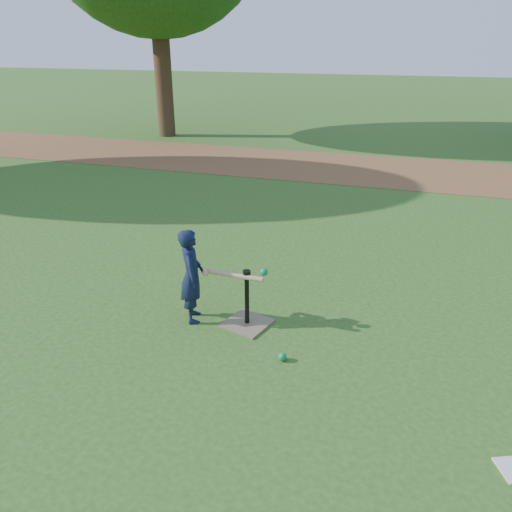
% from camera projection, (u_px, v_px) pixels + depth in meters
% --- Properties ---
extents(ground, '(80.00, 80.00, 0.00)m').
position_uv_depth(ground, '(248.00, 345.00, 4.83)').
color(ground, '#285116').
rests_on(ground, ground).
extents(dirt_strip, '(24.00, 3.00, 0.01)m').
position_uv_depth(dirt_strip, '(354.00, 168.00, 11.37)').
color(dirt_strip, brown).
rests_on(dirt_strip, ground).
extents(child, '(0.37, 0.43, 1.01)m').
position_uv_depth(child, '(192.00, 276.00, 5.09)').
color(child, '#101832').
rests_on(child, ground).
extents(wiffle_ball_ground, '(0.08, 0.08, 0.08)m').
position_uv_depth(wiffle_ball_ground, '(282.00, 357.00, 4.58)').
color(wiffle_ball_ground, '#0C8646').
rests_on(wiffle_ball_ground, ground).
extents(batting_tee, '(0.53, 0.53, 0.61)m').
position_uv_depth(batting_tee, '(247.00, 315.00, 5.14)').
color(batting_tee, '#77654C').
rests_on(batting_tee, ground).
extents(swing_action, '(0.65, 0.19, 0.11)m').
position_uv_depth(swing_action, '(238.00, 274.00, 4.98)').
color(swing_action, tan).
rests_on(swing_action, ground).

